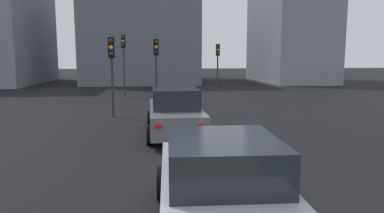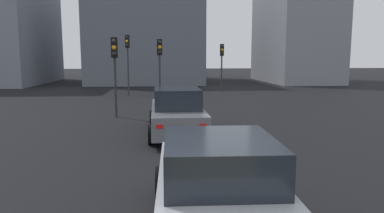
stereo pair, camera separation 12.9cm
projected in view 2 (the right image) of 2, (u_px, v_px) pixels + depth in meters
name	position (u px, v px, depth m)	size (l,w,h in m)	color
car_grey_lead	(177.00, 112.00, 12.40)	(4.80, 1.97, 1.64)	slate
car_silver_second	(218.00, 186.00, 5.42)	(4.32, 2.15, 1.53)	#A8AAB2
traffic_light_near_left	(160.00, 58.00, 19.86)	(0.33, 0.30, 3.68)	#2D2D30
traffic_light_near_right	(128.00, 52.00, 24.74)	(0.33, 0.31, 4.22)	#2D2D30
traffic_light_far_left	(222.00, 57.00, 27.29)	(0.32, 0.28, 3.68)	#2D2D30
traffic_light_far_right	(115.00, 60.00, 15.67)	(0.32, 0.29, 3.55)	#2D2D30
building_facade_left	(295.00, 5.00, 38.18)	(12.25, 6.26, 16.41)	gray
building_facade_center	(147.00, 31.00, 39.33)	(14.65, 11.38, 11.03)	slate
building_facade_right	(6.00, 17.00, 35.76)	(13.69, 7.34, 13.33)	gray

